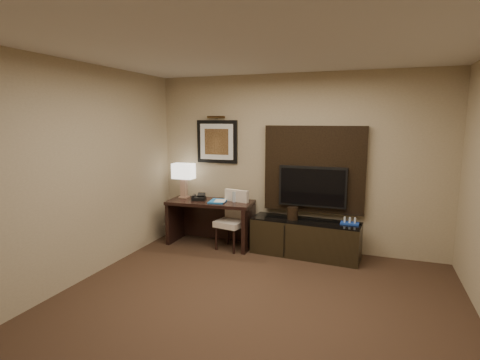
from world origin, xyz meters
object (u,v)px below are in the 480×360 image
at_px(tv, 313,187).
at_px(desk_chair, 231,223).
at_px(credenza, 305,238).
at_px(water_bottle, 234,197).
at_px(minibar_tray, 350,221).
at_px(ice_bucket, 293,213).
at_px(desk_phone, 199,197).
at_px(table_lamp, 184,182).
at_px(desk, 211,223).

distance_m(tv, desk_chair, 1.38).
relative_size(credenza, water_bottle, 9.71).
bearing_deg(tv, minibar_tray, -17.63).
relative_size(tv, ice_bucket, 5.47).
relative_size(desk_phone, water_bottle, 1.32).
relative_size(water_bottle, ice_bucket, 0.89).
xyz_separation_m(tv, table_lamp, (-2.11, -0.10, -0.03)).
relative_size(tv, desk_chair, 1.18).
bearing_deg(desk_phone, credenza, -15.30).
relative_size(desk, minibar_tray, 5.33).
distance_m(water_bottle, minibar_tray, 1.78).
bearing_deg(minibar_tray, ice_bucket, -178.10).
height_order(tv, minibar_tray, tv).
height_order(table_lamp, minibar_tray, table_lamp).
bearing_deg(desk_chair, credenza, 15.64).
bearing_deg(desk, credenza, -3.79).
bearing_deg(table_lamp, water_bottle, -2.21).
xyz_separation_m(desk_phone, minibar_tray, (2.35, 0.01, -0.19)).
bearing_deg(credenza, desk_phone, -175.92).
bearing_deg(water_bottle, table_lamp, 177.79).
bearing_deg(desk_phone, ice_bucket, -15.93).
xyz_separation_m(table_lamp, minibar_tray, (2.67, -0.08, -0.39)).
height_order(desk, minibar_tray, desk).
height_order(desk, ice_bucket, ice_bucket).
bearing_deg(water_bottle, desk_chair, -92.71).
relative_size(desk, credenza, 0.85).
bearing_deg(water_bottle, ice_bucket, -4.51).
xyz_separation_m(desk, water_bottle, (0.38, 0.06, 0.44)).
bearing_deg(desk, desk_phone, 176.11).
distance_m(table_lamp, minibar_tray, 2.70).
distance_m(tv, table_lamp, 2.11).
bearing_deg(credenza, minibar_tray, 5.02).
height_order(desk, credenza, desk).
height_order(table_lamp, desk_phone, table_lamp).
bearing_deg(credenza, water_bottle, -178.83).
bearing_deg(desk, minibar_tray, -3.52).
distance_m(credenza, desk_phone, 1.80).
height_order(desk_phone, minibar_tray, desk_phone).
bearing_deg(desk, water_bottle, 4.85).
distance_m(desk_phone, minibar_tray, 2.36).
xyz_separation_m(water_bottle, minibar_tray, (1.77, -0.05, -0.21)).
bearing_deg(credenza, ice_bucket, -170.81).
distance_m(table_lamp, ice_bucket, 1.89).
bearing_deg(table_lamp, desk, -10.12).
height_order(desk_chair, ice_bucket, desk_chair).
relative_size(desk, tv, 1.35).
height_order(desk, desk_phone, desk_phone).
xyz_separation_m(credenza, desk_phone, (-1.73, 0.00, 0.51)).
distance_m(tv, minibar_tray, 0.73).
xyz_separation_m(desk, minibar_tray, (2.15, 0.01, 0.23)).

